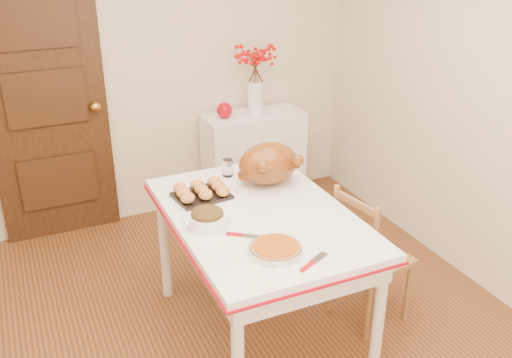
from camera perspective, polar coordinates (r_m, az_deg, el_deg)
name	(u,v)px	position (r m, az deg, el deg)	size (l,w,h in m)	color
wall_back	(139,65)	(4.50, -11.62, 11.02)	(3.50, 0.00, 2.50)	beige
door_back	(47,106)	(4.43, -20.14, 6.84)	(0.85, 0.06, 2.06)	#41230F
sideboard	(254,160)	(4.82, -0.24, 1.89)	(0.82, 0.36, 0.82)	white
kitchen_table	(260,276)	(3.31, 0.36, -9.65)	(0.94, 1.37, 0.82)	white
chair_oak	(372,255)	(3.52, 11.49, -7.40)	(0.39, 0.39, 0.87)	#A06A3D
berry_vase	(255,81)	(4.61, -0.07, 9.74)	(0.28, 0.28, 0.54)	white
apple	(224,110)	(4.56, -3.16, 6.84)	(0.13, 0.13, 0.13)	#B20113
turkey_platter	(268,166)	(3.34, 1.24, 1.33)	(0.42, 0.34, 0.27)	brown
pumpkin_pie	(276,248)	(2.73, 1.96, -6.88)	(0.25, 0.25, 0.05)	#AB460A
stuffing_dish	(207,218)	(2.96, -4.87, -3.85)	(0.25, 0.20, 0.10)	brown
rolls_tray	(201,191)	(3.26, -5.47, -1.19)	(0.30, 0.23, 0.08)	#C8783D
pie_server	(313,262)	(2.68, 5.75, -8.19)	(0.20, 0.06, 0.01)	silver
carving_knife	(249,236)	(2.87, -0.65, -5.69)	(0.24, 0.06, 0.01)	silver
drinking_glass	(228,168)	(3.51, -2.84, 1.12)	(0.06, 0.06, 0.11)	white
shaker_pair	(277,162)	(3.63, 2.13, 1.74)	(0.09, 0.03, 0.08)	white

